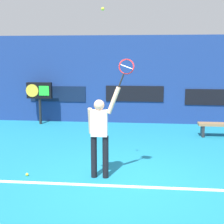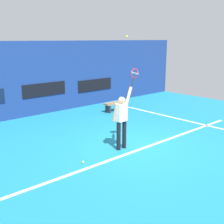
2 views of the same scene
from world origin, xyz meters
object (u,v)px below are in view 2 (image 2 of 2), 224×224
object	(u,v)px
tennis_ball	(127,37)
spare_ball	(83,162)
tennis_player	(122,118)
court_bench	(117,104)
tennis_racket	(134,74)
water_bottle	(132,105)

from	to	relation	value
tennis_ball	spare_ball	xyz separation A→B (m)	(-1.68, -0.00, -3.45)
tennis_ball	spare_ball	distance (m)	3.84
tennis_player	court_bench	bearing A→B (deg)	48.75
tennis_racket	court_bench	world-z (taller)	tennis_racket
tennis_player	tennis_ball	distance (m)	2.48
tennis_player	court_bench	xyz separation A→B (m)	(3.36, 3.84, -0.67)
tennis_racket	spare_ball	size ratio (longest dim) A/B	9.19
tennis_ball	water_bottle	size ratio (longest dim) A/B	0.28
tennis_racket	tennis_ball	bearing A→B (deg)	-168.79
tennis_racket	court_bench	bearing A→B (deg)	53.70
tennis_ball	water_bottle	world-z (taller)	tennis_ball
tennis_player	spare_ball	size ratio (longest dim) A/B	28.95
tennis_player	water_bottle	distance (m)	5.93
tennis_player	tennis_racket	world-z (taller)	tennis_racket
tennis_ball	spare_ball	bearing A→B (deg)	-179.96
tennis_player	tennis_ball	world-z (taller)	tennis_ball
tennis_player	tennis_racket	distance (m)	1.43
tennis_racket	court_bench	distance (m)	5.17
court_bench	tennis_ball	bearing A→B (deg)	-129.80
water_bottle	tennis_player	bearing A→B (deg)	-139.16
tennis_racket	spare_ball	distance (m)	3.14
water_bottle	spare_ball	size ratio (longest dim) A/B	3.53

